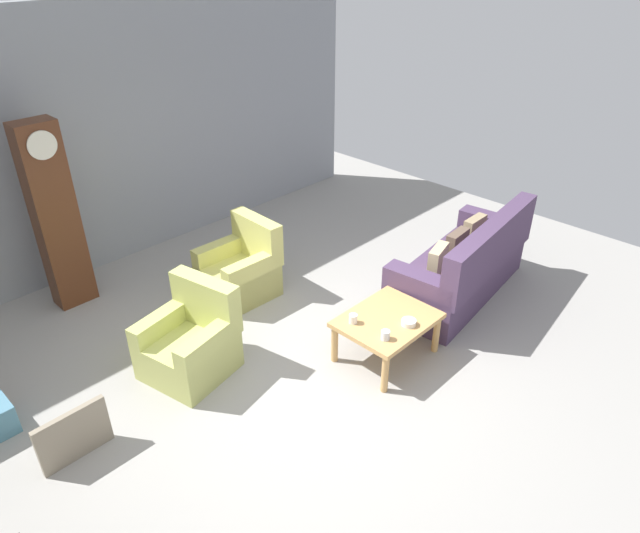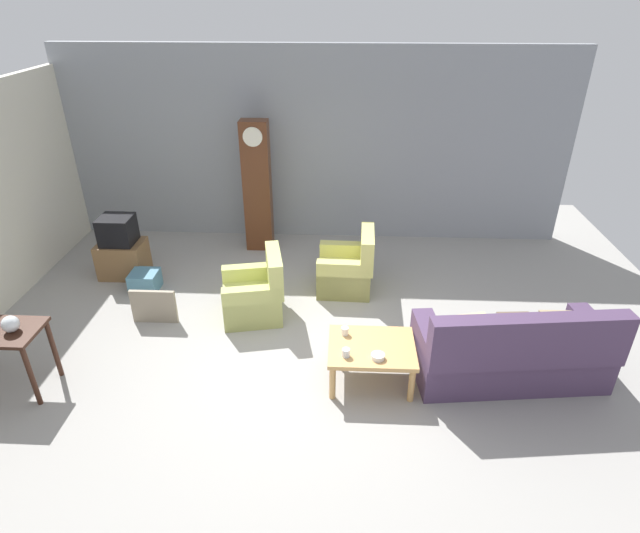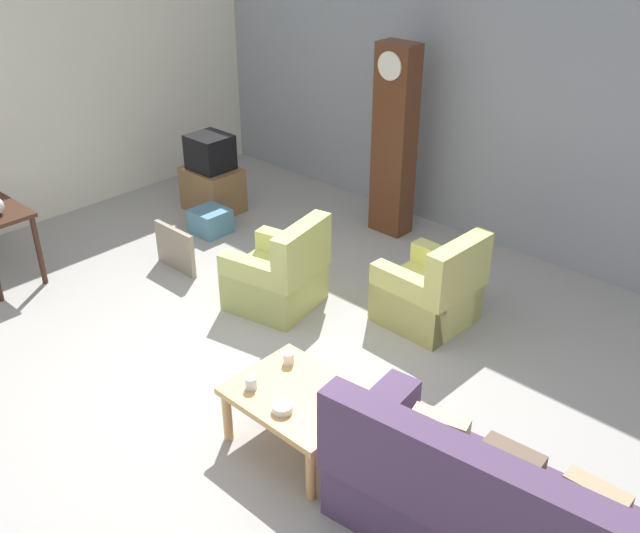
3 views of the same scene
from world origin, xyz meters
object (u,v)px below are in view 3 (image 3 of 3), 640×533
couch_floral (497,516)px  armchair_olive_near (279,277)px  armchair_olive_far (431,293)px  coffee_table_wood (299,400)px  tv_crt (210,152)px  framed_picture_leaning (175,249)px  tv_stand_cabinet (213,189)px  cup_blue_rimmed (251,383)px  storage_box_blue (210,221)px  grandfather_clock (394,141)px  cup_white_porcelain (289,358)px  bowl_white_stacked (282,408)px

couch_floral → armchair_olive_near: bearing=159.3°
armchair_olive_far → coffee_table_wood: bearing=-82.5°
armchair_olive_near → armchair_olive_far: 1.45m
tv_crt → framed_picture_leaning: size_ratio=0.80×
armchair_olive_far → tv_stand_cabinet: (-3.45, 0.26, -0.03)m
couch_floral → framed_picture_leaning: bearing=168.2°
couch_floral → armchair_olive_far: (-1.83, 1.91, -0.05)m
framed_picture_leaning → armchair_olive_far: bearing=21.2°
tv_stand_cabinet → cup_blue_rimmed: bearing=-35.6°
tv_stand_cabinet → cup_blue_rimmed: 4.23m
couch_floral → storage_box_blue: (-4.81, 1.73, -0.21)m
coffee_table_wood → grandfather_clock: (-1.76, 3.31, 0.68)m
coffee_table_wood → framed_picture_leaning: 3.00m
coffee_table_wood → tv_stand_cabinet: 4.35m
cup_white_porcelain → tv_stand_cabinet: bearing=148.8°
armchair_olive_near → armchair_olive_far: (1.24, 0.75, 0.00)m
couch_floral → cup_white_porcelain: (-1.87, 0.11, 0.17)m
framed_picture_leaning → cup_blue_rimmed: (2.54, -1.21, 0.28)m
armchair_olive_far → tv_crt: tv_crt is taller
framed_picture_leaning → bowl_white_stacked: size_ratio=4.10×
grandfather_clock → bowl_white_stacked: grandfather_clock is taller
tv_stand_cabinet → framed_picture_leaning: bearing=-54.5°
cup_blue_rimmed → tv_crt: bearing=144.4°
cup_blue_rimmed → framed_picture_leaning: bearing=154.5°
framed_picture_leaning → bowl_white_stacked: bearing=-23.1°
armchair_olive_near → armchair_olive_far: bearing=31.3°
tv_stand_cabinet → storage_box_blue: bearing=-42.9°
couch_floral → framed_picture_leaning: (-4.39, 0.92, -0.12)m
tv_stand_cabinet → framed_picture_leaning: tv_stand_cabinet is taller
grandfather_clock → tv_stand_cabinet: (-1.96, -1.05, -0.81)m
grandfather_clock → tv_stand_cabinet: 2.37m
tv_stand_cabinet → bowl_white_stacked: (3.77, -2.48, 0.23)m
grandfather_clock → bowl_white_stacked: bearing=-62.9°
armchair_olive_far → cup_blue_rimmed: bearing=-90.5°
framed_picture_leaning → cup_blue_rimmed: cup_blue_rimmed is taller
tv_crt → armchair_olive_near: bearing=-24.6°
coffee_table_wood → framed_picture_leaning: size_ratio=1.60×
coffee_table_wood → couch_floral: bearing=3.3°
armchair_olive_near → cup_blue_rimmed: bearing=-49.9°
cup_white_porcelain → framed_picture_leaning: bearing=162.1°
armchair_olive_far → tv_stand_cabinet: 3.46m
couch_floral → bowl_white_stacked: 1.55m
cup_white_porcelain → armchair_olive_near: bearing=138.8°
coffee_table_wood → cup_blue_rimmed: size_ratio=10.29×
couch_floral → grandfather_clock: 4.69m
cup_blue_rimmed → storage_box_blue: bearing=145.7°
couch_floral → cup_blue_rimmed: 1.88m
tv_crt → bowl_white_stacked: bearing=-33.3°
armchair_olive_far → grandfather_clock: bearing=138.7°
tv_stand_cabinet → cup_white_porcelain: size_ratio=7.23×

